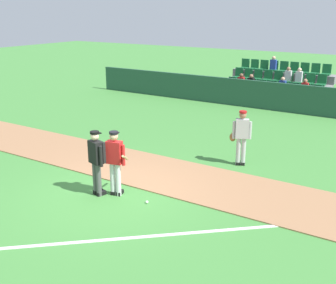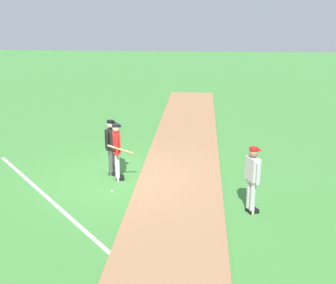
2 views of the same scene
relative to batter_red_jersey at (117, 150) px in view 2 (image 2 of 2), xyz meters
The scene contains 7 objects.
ground_plane 0.98m from the batter_red_jersey, behind, with size 80.00×80.00×0.00m, color #42843A.
infield_dirt_path 2.12m from the batter_red_jersey, 94.12° to the left, with size 28.00×2.55×0.03m, color #9E704C.
foul_line_chalk 3.06m from the batter_red_jersey, ahead, with size 12.00×0.10×0.01m, color white.
batter_red_jersey is the anchor object (origin of this frame).
umpire_home_plate 0.48m from the batter_red_jersey, 150.47° to the right, with size 0.57×0.39×1.76m.
runner_grey_jersey 4.27m from the batter_red_jersey, 63.59° to the left, with size 0.65×0.42×1.76m.
baseball 1.35m from the batter_red_jersey, ahead, with size 0.07×0.07×0.07m, color white.
Camera 2 is at (12.23, 2.50, 5.07)m, focal length 45.91 mm.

